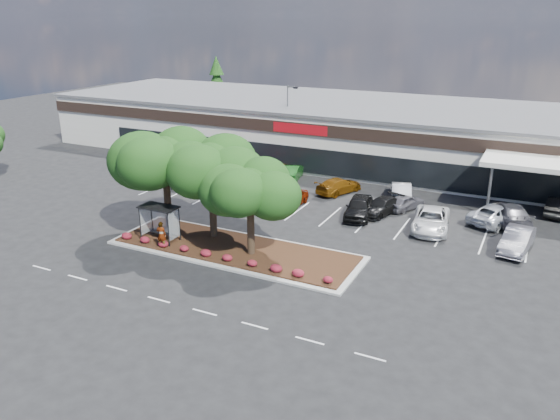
% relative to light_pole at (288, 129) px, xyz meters
% --- Properties ---
extents(ground, '(160.00, 160.00, 0.00)m').
position_rel_light_pole_xyz_m(ground, '(9.26, -28.04, -3.74)').
color(ground, black).
rests_on(ground, ground).
extents(retail_store, '(80.40, 25.20, 6.25)m').
position_rel_light_pole_xyz_m(retail_store, '(9.33, 5.87, -0.59)').
color(retail_store, silver).
rests_on(retail_store, ground).
extents(landscape_island, '(18.00, 6.00, 0.26)m').
position_rel_light_pole_xyz_m(landscape_island, '(7.26, -24.04, -3.62)').
color(landscape_island, '#A6A6A1').
rests_on(landscape_island, ground).
extents(lane_markings, '(33.12, 20.06, 0.01)m').
position_rel_light_pole_xyz_m(lane_markings, '(9.12, -17.61, -3.74)').
color(lane_markings, silver).
rests_on(lane_markings, ground).
extents(shrub_row, '(17.00, 0.80, 0.50)m').
position_rel_light_pole_xyz_m(shrub_row, '(7.26, -26.14, -3.23)').
color(shrub_row, maroon).
rests_on(shrub_row, landscape_island).
extents(bus_shelter, '(2.75, 1.55, 2.59)m').
position_rel_light_pole_xyz_m(bus_shelter, '(1.76, -25.09, -1.44)').
color(bus_shelter, black).
rests_on(bus_shelter, landscape_island).
extents(island_tree_west, '(7.20, 7.20, 7.89)m').
position_rel_light_pole_xyz_m(island_tree_west, '(1.26, -23.54, 0.46)').
color(island_tree_west, '#123B10').
rests_on(island_tree_west, landscape_island).
extents(island_tree_mid, '(6.60, 6.60, 7.32)m').
position_rel_light_pole_xyz_m(island_tree_mid, '(4.76, -22.84, 0.18)').
color(island_tree_mid, '#123B10').
rests_on(island_tree_mid, landscape_island).
extents(island_tree_east, '(5.80, 5.80, 6.50)m').
position_rel_light_pole_xyz_m(island_tree_east, '(8.76, -24.34, -0.23)').
color(island_tree_east, '#123B10').
rests_on(island_tree_east, landscape_island).
extents(conifer_north_west, '(4.40, 4.40, 10.00)m').
position_rel_light_pole_xyz_m(conifer_north_west, '(-20.74, 17.96, 1.26)').
color(conifer_north_west, '#123B10').
rests_on(conifer_north_west, ground).
extents(person_waiting, '(0.78, 0.59, 1.93)m').
position_rel_light_pole_xyz_m(person_waiting, '(2.67, -26.26, -2.52)').
color(person_waiting, '#594C47').
rests_on(person_waiting, landscape_island).
extents(light_pole, '(1.41, 0.76, 8.53)m').
position_rel_light_pole_xyz_m(light_pole, '(0.00, 0.00, 0.00)').
color(light_pole, '#A6A6A1').
rests_on(light_pole, ground).
extents(car_0, '(3.67, 5.26, 1.66)m').
position_rel_light_pole_xyz_m(car_0, '(-4.12, -12.37, -2.91)').
color(car_0, maroon).
rests_on(car_0, ground).
extents(car_1, '(4.37, 6.40, 1.72)m').
position_rel_light_pole_xyz_m(car_1, '(0.77, -12.20, -2.88)').
color(car_1, brown).
rests_on(car_1, ground).
extents(car_2, '(1.74, 4.19, 1.42)m').
position_rel_light_pole_xyz_m(car_2, '(2.27, -16.05, -3.04)').
color(car_2, brown).
rests_on(car_2, ground).
extents(car_3, '(1.63, 3.94, 1.34)m').
position_rel_light_pole_xyz_m(car_3, '(6.83, -13.42, -3.08)').
color(car_3, '#621704').
rests_on(car_3, ground).
extents(car_4, '(2.85, 5.27, 1.70)m').
position_rel_light_pole_xyz_m(car_4, '(12.86, -13.55, -2.89)').
color(car_4, black).
rests_on(car_4, ground).
extents(car_5, '(3.25, 5.02, 1.35)m').
position_rel_light_pole_xyz_m(car_5, '(14.33, -12.06, -3.07)').
color(car_5, black).
rests_on(car_5, ground).
extents(car_6, '(3.35, 6.01, 1.59)m').
position_rel_light_pole_xyz_m(car_6, '(18.76, -13.81, -2.95)').
color(car_6, silver).
rests_on(car_6, ground).
extents(car_8, '(2.30, 5.06, 1.61)m').
position_rel_light_pole_xyz_m(car_8, '(25.01, -15.21, -2.94)').
color(car_8, slate).
rests_on(car_8, ground).
extents(car_9, '(3.38, 5.31, 1.37)m').
position_rel_light_pole_xyz_m(car_9, '(-2.39, -7.09, -3.06)').
color(car_9, maroon).
rests_on(car_9, ground).
extents(car_10, '(2.64, 4.86, 1.52)m').
position_rel_light_pole_xyz_m(car_10, '(3.32, -6.03, -2.98)').
color(car_10, '#174E16').
rests_on(car_10, ground).
extents(car_11, '(2.41, 5.29, 1.50)m').
position_rel_light_pole_xyz_m(car_11, '(2.37, -6.12, -2.99)').
color(car_11, brown).
rests_on(car_11, ground).
extents(car_12, '(3.69, 5.32, 1.43)m').
position_rel_light_pole_xyz_m(car_12, '(9.15, -8.28, -3.03)').
color(car_12, '#6C3D09').
rests_on(car_12, ground).
extents(car_13, '(2.94, 5.08, 1.58)m').
position_rel_light_pole_xyz_m(car_13, '(14.78, -7.46, -2.95)').
color(car_13, silver).
rests_on(car_13, ground).
extents(car_14, '(3.00, 4.18, 1.32)m').
position_rel_light_pole_xyz_m(car_14, '(15.84, -10.05, -3.08)').
color(car_14, '#58565D').
rests_on(car_14, ground).
extents(car_15, '(4.45, 6.04, 1.53)m').
position_rel_light_pole_xyz_m(car_15, '(23.11, -10.07, -2.98)').
color(car_15, '#B7BBC4').
rests_on(car_15, ground).
extents(car_16, '(4.16, 6.18, 1.66)m').
position_rel_light_pole_xyz_m(car_16, '(24.11, -9.60, -2.91)').
color(car_16, '#56555C').
rests_on(car_16, ground).
extents(car_17, '(2.07, 4.71, 1.50)m').
position_rel_light_pole_xyz_m(car_17, '(27.51, -5.75, -2.99)').
color(car_17, black).
rests_on(car_17, ground).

